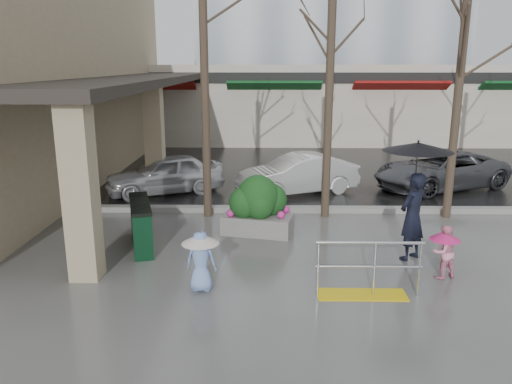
{
  "coord_description": "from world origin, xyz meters",
  "views": [
    {
      "loc": [
        -0.47,
        -9.47,
        4.04
      ],
      "look_at": [
        -0.64,
        1.18,
        1.3
      ],
      "focal_mm": 35.0,
      "sensor_mm": 36.0,
      "label": 1
    }
  ],
  "objects_px": {
    "child_pink": "(444,248)",
    "car_c": "(440,170)",
    "child_blue": "(201,255)",
    "tree_mideast": "(465,30)",
    "tree_midwest": "(332,14)",
    "woman": "(414,190)",
    "news_boxes": "(141,224)",
    "planter": "(258,206)",
    "car_b": "(298,174)",
    "handrail": "(366,276)",
    "tree_west": "(203,21)",
    "car_a": "(165,174)"
  },
  "relations": [
    {
      "from": "child_blue",
      "to": "car_a",
      "type": "height_order",
      "value": "car_a"
    },
    {
      "from": "news_boxes",
      "to": "child_blue",
      "type": "bearing_deg",
      "value": -70.2
    },
    {
      "from": "tree_mideast",
      "to": "child_pink",
      "type": "height_order",
      "value": "tree_mideast"
    },
    {
      "from": "planter",
      "to": "handrail",
      "type": "bearing_deg",
      "value": -59.82
    },
    {
      "from": "tree_midwest",
      "to": "car_a",
      "type": "relative_size",
      "value": 1.89
    },
    {
      "from": "planter",
      "to": "car_b",
      "type": "xyz_separation_m",
      "value": [
        1.23,
        3.89,
        -0.07
      ]
    },
    {
      "from": "planter",
      "to": "car_a",
      "type": "bearing_deg",
      "value": 128.21
    },
    {
      "from": "handrail",
      "to": "child_pink",
      "type": "relative_size",
      "value": 1.79
    },
    {
      "from": "tree_midwest",
      "to": "tree_mideast",
      "type": "relative_size",
      "value": 1.08
    },
    {
      "from": "child_pink",
      "to": "car_b",
      "type": "xyz_separation_m",
      "value": [
        -2.38,
        6.47,
        0.03
      ]
    },
    {
      "from": "tree_west",
      "to": "child_blue",
      "type": "distance_m",
      "value": 6.4
    },
    {
      "from": "tree_west",
      "to": "woman",
      "type": "relative_size",
      "value": 2.66
    },
    {
      "from": "tree_mideast",
      "to": "planter",
      "type": "height_order",
      "value": "tree_mideast"
    },
    {
      "from": "woman",
      "to": "car_b",
      "type": "height_order",
      "value": "woman"
    },
    {
      "from": "planter",
      "to": "tree_west",
      "type": "bearing_deg",
      "value": 134.54
    },
    {
      "from": "child_pink",
      "to": "tree_west",
      "type": "bearing_deg",
      "value": -59.58
    },
    {
      "from": "tree_midwest",
      "to": "news_boxes",
      "type": "height_order",
      "value": "tree_midwest"
    },
    {
      "from": "child_pink",
      "to": "child_blue",
      "type": "bearing_deg",
      "value": -13.13
    },
    {
      "from": "child_blue",
      "to": "planter",
      "type": "bearing_deg",
      "value": -102.79
    },
    {
      "from": "tree_midwest",
      "to": "planter",
      "type": "xyz_separation_m",
      "value": [
        -1.81,
        -1.41,
        -4.54
      ]
    },
    {
      "from": "tree_midwest",
      "to": "child_blue",
      "type": "bearing_deg",
      "value": -121.25
    },
    {
      "from": "planter",
      "to": "car_a",
      "type": "height_order",
      "value": "planter"
    },
    {
      "from": "woman",
      "to": "child_pink",
      "type": "relative_size",
      "value": 2.41
    },
    {
      "from": "car_b",
      "to": "car_c",
      "type": "relative_size",
      "value": 0.84
    },
    {
      "from": "tree_midwest",
      "to": "tree_mideast",
      "type": "xyz_separation_m",
      "value": [
        3.3,
        -0.0,
        -0.37
      ]
    },
    {
      "from": "tree_west",
      "to": "planter",
      "type": "xyz_separation_m",
      "value": [
        1.39,
        -1.41,
        -4.39
      ]
    },
    {
      "from": "woman",
      "to": "planter",
      "type": "xyz_separation_m",
      "value": [
        -3.25,
        1.62,
        -0.82
      ]
    },
    {
      "from": "handrail",
      "to": "child_pink",
      "type": "xyz_separation_m",
      "value": [
        1.64,
        0.8,
        0.23
      ]
    },
    {
      "from": "planter",
      "to": "woman",
      "type": "bearing_deg",
      "value": -26.55
    },
    {
      "from": "child_blue",
      "to": "planter",
      "type": "distance_m",
      "value": 3.37
    },
    {
      "from": "tree_mideast",
      "to": "woman",
      "type": "distance_m",
      "value": 4.89
    },
    {
      "from": "handrail",
      "to": "car_b",
      "type": "relative_size",
      "value": 0.5
    },
    {
      "from": "planter",
      "to": "child_blue",
      "type": "bearing_deg",
      "value": -107.28
    },
    {
      "from": "child_pink",
      "to": "car_c",
      "type": "bearing_deg",
      "value": -129.23
    },
    {
      "from": "planter",
      "to": "tree_midwest",
      "type": "bearing_deg",
      "value": 37.99
    },
    {
      "from": "tree_midwest",
      "to": "car_a",
      "type": "height_order",
      "value": "tree_midwest"
    },
    {
      "from": "handrail",
      "to": "tree_midwest",
      "type": "height_order",
      "value": "tree_midwest"
    },
    {
      "from": "handrail",
      "to": "car_a",
      "type": "height_order",
      "value": "car_a"
    },
    {
      "from": "car_a",
      "to": "handrail",
      "type": "bearing_deg",
      "value": 11.04
    },
    {
      "from": "tree_midwest",
      "to": "child_blue",
      "type": "relative_size",
      "value": 6.18
    },
    {
      "from": "child_blue",
      "to": "car_a",
      "type": "relative_size",
      "value": 0.31
    },
    {
      "from": "tree_midwest",
      "to": "news_boxes",
      "type": "distance_m",
      "value": 6.9
    },
    {
      "from": "tree_mideast",
      "to": "child_blue",
      "type": "height_order",
      "value": "tree_mideast"
    },
    {
      "from": "news_boxes",
      "to": "tree_mideast",
      "type": "bearing_deg",
      "value": 0.78
    },
    {
      "from": "handrail",
      "to": "child_pink",
      "type": "height_order",
      "value": "child_pink"
    },
    {
      "from": "child_blue",
      "to": "car_b",
      "type": "distance_m",
      "value": 7.44
    },
    {
      "from": "tree_west",
      "to": "car_b",
      "type": "distance_m",
      "value": 5.73
    },
    {
      "from": "child_pink",
      "to": "car_c",
      "type": "distance_m",
      "value": 7.6
    },
    {
      "from": "tree_mideast",
      "to": "child_blue",
      "type": "bearing_deg",
      "value": -142.85
    },
    {
      "from": "woman",
      "to": "child_pink",
      "type": "bearing_deg",
      "value": 70.36
    }
  ]
}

